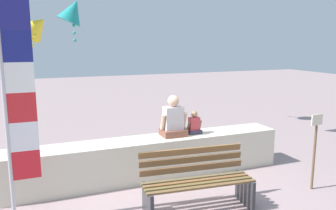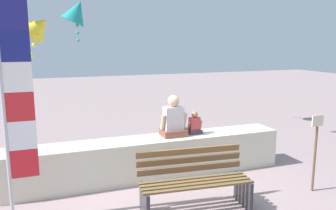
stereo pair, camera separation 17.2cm
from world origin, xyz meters
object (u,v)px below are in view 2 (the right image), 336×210
at_px(sign_post, 316,147).
at_px(kite_teal, 76,11).
at_px(kite_yellow, 39,26).
at_px(person_adult, 173,120).
at_px(park_bench, 194,182).
at_px(flag_banner, 14,101).
at_px(person_child, 195,125).

bearing_deg(sign_post, kite_teal, 123.75).
bearing_deg(kite_yellow, person_adult, -31.71).
xyz_separation_m(park_bench, person_adult, (0.22, 1.44, 0.62)).
relative_size(flag_banner, kite_yellow, 3.35).
height_order(flag_banner, kite_teal, kite_teal).
bearing_deg(flag_banner, park_bench, -12.04).
bearing_deg(sign_post, kite_yellow, 144.76).
distance_m(person_child, flag_banner, 3.28).
bearing_deg(person_child, flag_banner, -163.06).
xyz_separation_m(kite_teal, sign_post, (3.25, -4.87, -2.45)).
xyz_separation_m(person_child, flag_banner, (-3.05, -0.93, 0.80)).
xyz_separation_m(park_bench, person_child, (0.66, 1.44, 0.49)).
bearing_deg(kite_yellow, sign_post, -35.24).
bearing_deg(park_bench, sign_post, -3.05).
distance_m(person_child, sign_post, 2.15).
bearing_deg(park_bench, person_child, 65.38).
relative_size(kite_teal, sign_post, 0.88).
height_order(kite_yellow, sign_post, kite_yellow).
height_order(park_bench, flag_banner, flag_banner).
bearing_deg(sign_post, person_adult, 140.98).
bearing_deg(kite_teal, person_child, -61.88).
relative_size(person_adult, kite_teal, 0.67).
height_order(person_adult, person_child, person_adult).
distance_m(park_bench, flag_banner, 2.76).
relative_size(park_bench, person_child, 3.86).
xyz_separation_m(person_adult, sign_post, (1.91, -1.55, -0.27)).
distance_m(person_adult, sign_post, 2.48).
xyz_separation_m(person_adult, person_child, (0.43, 0.00, -0.13)).
height_order(park_bench, person_child, person_child).
height_order(park_bench, kite_yellow, kite_yellow).
bearing_deg(park_bench, kite_teal, 103.19).
bearing_deg(sign_post, park_bench, 176.95).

